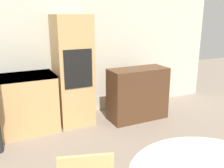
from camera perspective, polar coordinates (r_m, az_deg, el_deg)
wall_back at (r=4.36m, az=-12.18°, el=8.85°), size 6.37×0.05×2.60m
oven_unit at (r=4.14m, az=-8.95°, el=2.99°), size 0.56×0.59×1.79m
sideboard at (r=4.37m, az=5.90°, el=-2.27°), size 1.02×0.45×0.91m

